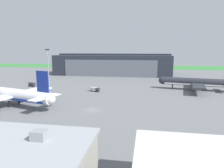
{
  "coord_description": "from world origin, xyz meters",
  "views": [
    {
      "loc": [
        18.28,
        -66.59,
        20.88
      ],
      "look_at": [
        2.97,
        23.45,
        5.43
      ],
      "focal_mm": 32.62,
      "sensor_mm": 36.0,
      "label": 1
    }
  ],
  "objects_px": {
    "maintenance_hangar": "(114,64)",
    "pushback_tractor": "(95,89)",
    "airliner_near_right": "(10,94)",
    "airliner_far_left": "(196,82)",
    "stair_truck": "(32,84)",
    "apron_light_mast": "(48,65)"
  },
  "relations": [
    {
      "from": "maintenance_hangar",
      "to": "pushback_tractor",
      "type": "bearing_deg",
      "value": -88.04
    },
    {
      "from": "pushback_tractor",
      "to": "airliner_near_right",
      "type": "bearing_deg",
      "value": -129.28
    },
    {
      "from": "maintenance_hangar",
      "to": "pushback_tractor",
      "type": "distance_m",
      "value": 75.98
    },
    {
      "from": "airliner_far_left",
      "to": "stair_truck",
      "type": "distance_m",
      "value": 90.19
    },
    {
      "from": "airliner_near_right",
      "to": "pushback_tractor",
      "type": "relative_size",
      "value": 7.77
    },
    {
      "from": "maintenance_hangar",
      "to": "airliner_far_left",
      "type": "bearing_deg",
      "value": -49.71
    },
    {
      "from": "airliner_far_left",
      "to": "pushback_tractor",
      "type": "bearing_deg",
      "value": -166.47
    },
    {
      "from": "stair_truck",
      "to": "apron_light_mast",
      "type": "bearing_deg",
      "value": 25.94
    },
    {
      "from": "pushback_tractor",
      "to": "stair_truck",
      "type": "bearing_deg",
      "value": 169.12
    },
    {
      "from": "stair_truck",
      "to": "maintenance_hangar",
      "type": "bearing_deg",
      "value": 61.92
    },
    {
      "from": "maintenance_hangar",
      "to": "pushback_tractor",
      "type": "relative_size",
      "value": 17.78
    },
    {
      "from": "airliner_near_right",
      "to": "apron_light_mast",
      "type": "bearing_deg",
      "value": 97.57
    },
    {
      "from": "maintenance_hangar",
      "to": "airliner_near_right",
      "type": "xyz_separation_m",
      "value": [
        -22.32,
        -106.06,
        -3.99
      ]
    },
    {
      "from": "stair_truck",
      "to": "pushback_tractor",
      "type": "height_order",
      "value": "stair_truck"
    },
    {
      "from": "stair_truck",
      "to": "apron_light_mast",
      "type": "height_order",
      "value": "apron_light_mast"
    },
    {
      "from": "stair_truck",
      "to": "airliner_near_right",
      "type": "bearing_deg",
      "value": -69.73
    },
    {
      "from": "maintenance_hangar",
      "to": "stair_truck",
      "type": "height_order",
      "value": "maintenance_hangar"
    },
    {
      "from": "airliner_far_left",
      "to": "apron_light_mast",
      "type": "xyz_separation_m",
      "value": [
        -81.59,
        -0.71,
        8.22
      ]
    },
    {
      "from": "maintenance_hangar",
      "to": "airliner_far_left",
      "type": "distance_m",
      "value": 83.1
    },
    {
      "from": "maintenance_hangar",
      "to": "stair_truck",
      "type": "distance_m",
      "value": 77.52
    },
    {
      "from": "maintenance_hangar",
      "to": "airliner_far_left",
      "type": "xyz_separation_m",
      "value": [
        53.67,
        -63.3,
        -4.2
      ]
    },
    {
      "from": "airliner_far_left",
      "to": "pushback_tractor",
      "type": "xyz_separation_m",
      "value": [
        -51.08,
        -12.29,
        -2.95
      ]
    }
  ]
}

